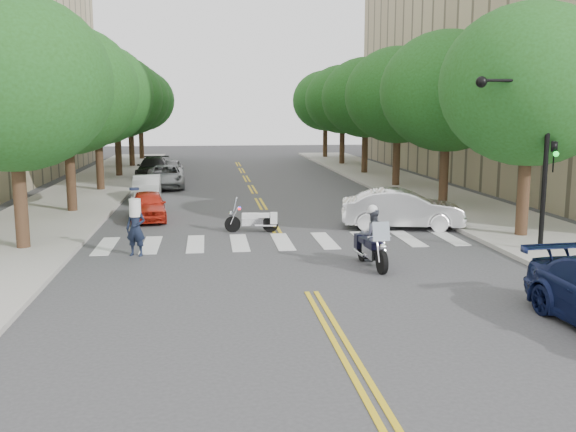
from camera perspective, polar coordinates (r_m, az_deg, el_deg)
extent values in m
plane|color=#38383A|center=(16.83, 2.08, -6.78)|extent=(140.00, 140.00, 0.00)
cube|color=#9E9991|center=(38.85, -17.31, 2.17)|extent=(5.00, 60.00, 0.15)
cube|color=#9E9991|center=(40.11, 10.50, 2.66)|extent=(5.00, 60.00, 0.15)
cylinder|color=#382316|center=(23.01, -22.67, 1.12)|extent=(0.44, 0.44, 3.32)
ellipsoid|color=#1E4A15|center=(22.83, -23.30, 10.86)|extent=(6.40, 6.40, 5.76)
cylinder|color=#382316|center=(30.74, -18.75, 3.27)|extent=(0.44, 0.44, 3.32)
ellipsoid|color=#1E4A15|center=(30.60, -19.14, 10.55)|extent=(6.40, 6.40, 5.76)
cylinder|color=#382316|center=(38.58, -16.40, 4.54)|extent=(0.44, 0.44, 3.32)
ellipsoid|color=#1E4A15|center=(38.47, -16.67, 10.34)|extent=(6.40, 6.40, 5.76)
cylinder|color=#382316|center=(46.47, -14.84, 5.37)|extent=(0.44, 0.44, 3.32)
ellipsoid|color=#1E4A15|center=(46.38, -15.04, 10.19)|extent=(6.40, 6.40, 5.76)
cylinder|color=#382316|center=(54.39, -13.73, 5.97)|extent=(0.44, 0.44, 3.32)
ellipsoid|color=#1E4A15|center=(54.32, -13.89, 10.08)|extent=(6.40, 6.40, 5.76)
cylinder|color=#382316|center=(62.34, -12.90, 6.40)|extent=(0.44, 0.44, 3.32)
ellipsoid|color=#1E4A15|center=(62.27, -13.04, 9.99)|extent=(6.40, 6.40, 5.76)
cylinder|color=#382316|center=(24.93, 20.18, 1.86)|extent=(0.44, 0.44, 3.32)
ellipsoid|color=#1E4A15|center=(24.76, 20.70, 10.85)|extent=(6.40, 6.40, 5.76)
cylinder|color=#382316|center=(32.20, 13.69, 3.76)|extent=(0.44, 0.44, 3.32)
ellipsoid|color=#1E4A15|center=(32.06, 13.96, 10.71)|extent=(6.40, 6.40, 5.76)
cylinder|color=#382316|center=(39.75, 9.61, 4.92)|extent=(0.44, 0.44, 3.32)
ellipsoid|color=#1E4A15|center=(39.64, 9.76, 10.55)|extent=(6.40, 6.40, 5.76)
cylinder|color=#382316|center=(47.45, 6.83, 5.70)|extent=(0.44, 0.44, 3.32)
ellipsoid|color=#1E4A15|center=(47.36, 6.92, 10.41)|extent=(6.40, 6.40, 5.76)
cylinder|color=#382316|center=(55.23, 4.83, 6.25)|extent=(0.44, 0.44, 3.32)
ellipsoid|color=#1E4A15|center=(55.15, 4.89, 10.30)|extent=(6.40, 6.40, 5.76)
cylinder|color=#382316|center=(63.07, 3.32, 6.66)|extent=(0.44, 0.44, 3.32)
ellipsoid|color=#1E4A15|center=(63.00, 3.36, 10.20)|extent=(6.40, 6.40, 5.76)
cylinder|color=black|center=(22.32, 21.93, 4.39)|extent=(0.16, 0.16, 6.00)
cylinder|color=black|center=(21.72, 19.53, 11.28)|extent=(2.40, 0.10, 0.10)
sphere|color=black|center=(21.25, 16.82, 11.34)|extent=(0.36, 0.36, 0.36)
imported|color=black|center=(22.43, 22.52, 4.89)|extent=(0.16, 0.20, 1.00)
sphere|color=#0CCC26|center=(22.29, 22.72, 5.11)|extent=(0.18, 0.18, 0.18)
cylinder|color=black|center=(18.74, 8.35, -4.09)|extent=(0.20, 0.71, 0.70)
cylinder|color=black|center=(20.24, 6.73, -3.04)|extent=(0.25, 0.71, 0.70)
cube|color=silver|center=(19.51, 7.46, -3.19)|extent=(0.41, 0.95, 0.33)
cube|color=black|center=(19.36, 7.58, -2.51)|extent=(0.43, 0.75, 0.23)
cube|color=black|center=(19.88, 7.04, -2.13)|extent=(0.46, 0.60, 0.16)
cube|color=black|center=(20.33, 6.60, -2.21)|extent=(0.48, 0.35, 0.46)
cube|color=#8C99A5|center=(18.68, 8.27, -1.37)|extent=(0.52, 0.20, 0.56)
cube|color=red|center=(18.92, 8.42, -1.80)|extent=(0.11, 0.11, 0.08)
cube|color=#0C26E5|center=(18.83, 7.72, -1.84)|extent=(0.11, 0.11, 0.08)
imported|color=#474C56|center=(19.41, 7.50, -1.66)|extent=(0.84, 0.68, 1.61)
sphere|color=silver|center=(19.27, 7.55, 0.55)|extent=(0.31, 0.31, 0.31)
cylinder|color=black|center=(24.94, -4.95, -0.73)|extent=(0.63, 0.19, 0.62)
cylinder|color=black|center=(24.89, -1.58, -0.72)|extent=(0.64, 0.23, 0.62)
cube|color=silver|center=(24.88, -3.17, -0.50)|extent=(0.85, 0.38, 0.29)
cube|color=silver|center=(24.85, -3.38, 0.02)|extent=(0.67, 0.39, 0.20)
cube|color=silver|center=(24.83, -2.22, 0.06)|extent=(0.54, 0.42, 0.15)
cube|color=silver|center=(24.84, -1.27, -0.18)|extent=(0.32, 0.43, 0.41)
cube|color=#8C99A5|center=(24.81, -4.70, 1.06)|extent=(0.19, 0.47, 0.50)
cube|color=red|center=(24.71, -4.35, 0.64)|extent=(0.10, 0.10, 0.07)
cube|color=#0C26E5|center=(24.93, -4.32, 0.72)|extent=(0.10, 0.10, 0.07)
imported|color=black|center=(21.32, -13.38, -1.09)|extent=(0.76, 0.62, 1.79)
imported|color=white|center=(25.92, 10.12, 0.61)|extent=(5.03, 2.60, 1.58)
imported|color=red|center=(28.19, -12.33, 0.92)|extent=(1.83, 3.82, 1.26)
imported|color=#B8B8B8|center=(34.34, -12.45, 2.45)|extent=(1.56, 4.03, 1.31)
imported|color=#919598|center=(39.74, -10.85, 3.46)|extent=(2.50, 5.01, 1.36)
imported|color=black|center=(44.78, -11.86, 4.16)|extent=(2.17, 5.15, 1.48)
imported|color=gray|center=(45.75, -10.38, 4.19)|extent=(1.73, 3.85, 1.28)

